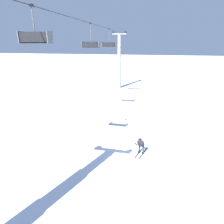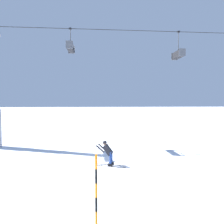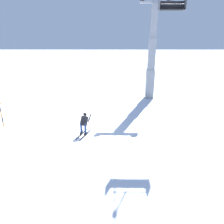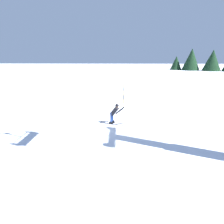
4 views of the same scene
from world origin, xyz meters
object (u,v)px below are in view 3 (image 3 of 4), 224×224
lift_tower_near (151,60)px  chairlift_seat_nearest (172,5)px  skier_carving_main (84,122)px  trail_marker_pole (1,113)px

lift_tower_near → chairlift_seat_nearest: size_ratio=5.20×
skier_carving_main → chairlift_seat_nearest: chairlift_seat_nearest is taller
skier_carving_main → trail_marker_pole: bearing=-97.1°
lift_tower_near → trail_marker_pole: bearing=-55.4°
skier_carving_main → trail_marker_pole: 6.12m
trail_marker_pole → skier_carving_main: bearing=82.9°
chairlift_seat_nearest → trail_marker_pole: chairlift_seat_nearest is taller
skier_carving_main → chairlift_seat_nearest: (-2.77, 5.88, 7.42)m
chairlift_seat_nearest → lift_tower_near: bearing=-180.0°
lift_tower_near → trail_marker_pole: 14.80m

